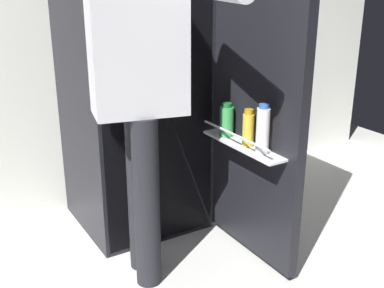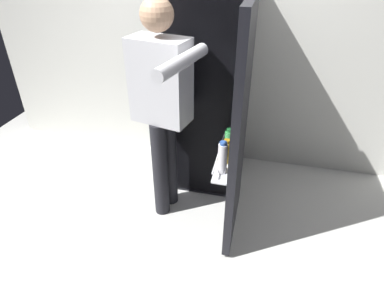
% 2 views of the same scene
% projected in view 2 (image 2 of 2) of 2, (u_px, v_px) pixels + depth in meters
% --- Properties ---
extents(ground_plane, '(5.19, 5.19, 0.00)m').
position_uv_depth(ground_plane, '(190.00, 211.00, 2.72)').
color(ground_plane, silver).
extents(kitchen_wall, '(4.40, 0.10, 2.67)m').
position_uv_depth(kitchen_wall, '(216.00, 22.00, 2.81)').
color(kitchen_wall, silver).
rests_on(kitchen_wall, ground_plane).
extents(refrigerator, '(0.72, 1.31, 1.71)m').
position_uv_depth(refrigerator, '(208.00, 93.00, 2.70)').
color(refrigerator, black).
rests_on(refrigerator, ground_plane).
extents(person, '(0.54, 0.77, 1.65)m').
position_uv_depth(person, '(163.00, 99.00, 2.27)').
color(person, black).
rests_on(person, ground_plane).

